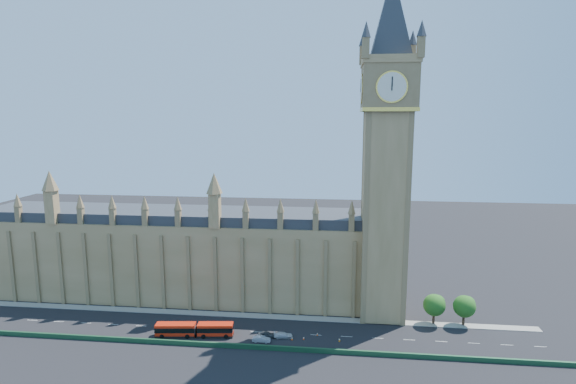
# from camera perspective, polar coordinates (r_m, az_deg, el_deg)

# --- Properties ---
(ground) EXTENTS (400.00, 400.00, 0.00)m
(ground) POSITION_cam_1_polar(r_m,az_deg,el_deg) (126.27, -5.95, -17.16)
(ground) COLOR black
(ground) RESTS_ON ground
(palace_westminster) EXTENTS (120.00, 20.00, 28.00)m
(palace_westminster) POSITION_cam_1_polar(r_m,az_deg,el_deg) (147.54, -13.83, -7.61)
(palace_westminster) COLOR olive
(palace_westminster) RESTS_ON ground
(elizabeth_tower) EXTENTS (20.59, 20.59, 105.00)m
(elizabeth_tower) POSITION_cam_1_polar(r_m,az_deg,el_deg) (124.98, 12.51, 8.36)
(elizabeth_tower) COLOR olive
(elizabeth_tower) RESTS_ON ground
(bridge_parapet) EXTENTS (160.00, 0.60, 1.20)m
(bridge_parapet) POSITION_cam_1_polar(r_m,az_deg,el_deg) (118.21, -6.92, -18.81)
(bridge_parapet) COLOR #1E4C2D
(bridge_parapet) RESTS_ON ground
(kerb_north) EXTENTS (160.00, 3.00, 0.16)m
(kerb_north) POSITION_cam_1_polar(r_m,az_deg,el_deg) (134.62, -5.07, -15.35)
(kerb_north) COLOR gray
(kerb_north) RESTS_ON ground
(tree_east_near) EXTENTS (6.00, 6.00, 8.50)m
(tree_east_near) POSITION_cam_1_polar(r_m,az_deg,el_deg) (133.48, 18.17, -13.42)
(tree_east_near) COLOR #382619
(tree_east_near) RESTS_ON ground
(tree_east_far) EXTENTS (6.00, 6.00, 8.50)m
(tree_east_far) POSITION_cam_1_polar(r_m,az_deg,el_deg) (135.36, 21.58, -13.29)
(tree_east_far) COLOR #382619
(tree_east_far) RESTS_ON ground
(red_bus) EXTENTS (20.33, 5.12, 3.42)m
(red_bus) POSITION_cam_1_polar(r_m,az_deg,el_deg) (124.83, -11.80, -16.72)
(red_bus) COLOR red
(red_bus) RESTS_ON ground
(car_grey) EXTENTS (4.64, 2.23, 1.53)m
(car_grey) POSITION_cam_1_polar(r_m,az_deg,el_deg) (122.39, -2.73, -17.62)
(car_grey) COLOR #3F4347
(car_grey) RESTS_ON ground
(car_silver) EXTENTS (4.69, 1.70, 1.54)m
(car_silver) POSITION_cam_1_polar(r_m,az_deg,el_deg) (120.29, -3.39, -18.14)
(car_silver) COLOR #B3B5BB
(car_silver) RESTS_ON ground
(car_white) EXTENTS (5.04, 2.41, 1.42)m
(car_white) POSITION_cam_1_polar(r_m,az_deg,el_deg) (122.09, -0.63, -17.71)
(car_white) COLOR silver
(car_white) RESTS_ON ground
(cone_a) EXTENTS (0.57, 0.57, 0.73)m
(cone_a) POSITION_cam_1_polar(r_m,az_deg,el_deg) (121.40, 2.01, -18.07)
(cone_a) COLOR black
(cone_a) RESTS_ON ground
(cone_b) EXTENTS (0.53, 0.53, 0.78)m
(cone_b) POSITION_cam_1_polar(r_m,az_deg,el_deg) (121.21, 6.55, -18.17)
(cone_b) COLOR black
(cone_b) RESTS_ON ground
(cone_c) EXTENTS (0.46, 0.46, 0.66)m
(cone_c) POSITION_cam_1_polar(r_m,az_deg,el_deg) (123.60, 3.75, -17.58)
(cone_c) COLOR black
(cone_c) RESTS_ON ground
(cone_d) EXTENTS (0.54, 0.54, 0.80)m
(cone_d) POSITION_cam_1_polar(r_m,az_deg,el_deg) (121.14, 0.52, -18.11)
(cone_d) COLOR black
(cone_d) RESTS_ON ground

